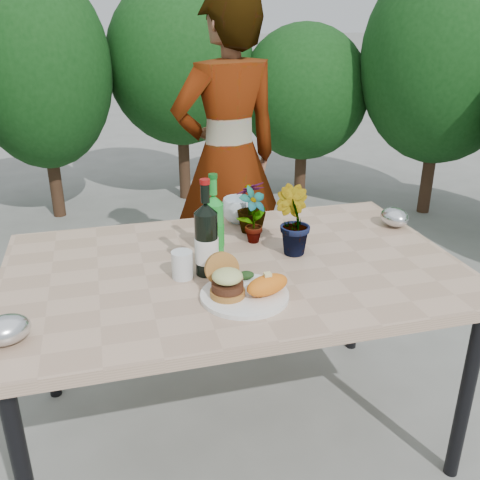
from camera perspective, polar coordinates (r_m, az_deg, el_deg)
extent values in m
plane|color=slate|center=(2.33, -0.54, -19.54)|extent=(80.00, 80.00, 0.00)
cube|color=tan|center=(1.91, -0.62, -3.23)|extent=(1.60, 1.00, 0.04)
cylinder|color=black|center=(2.08, 22.96, -15.03)|extent=(0.05, 0.05, 0.71)
cylinder|color=black|center=(2.43, -20.08, -8.64)|extent=(0.05, 0.05, 0.71)
cylinder|color=black|center=(2.67, 12.33, -4.71)|extent=(0.05, 0.05, 0.71)
cylinder|color=#382316|center=(4.68, -18.95, 4.93)|extent=(0.10, 0.10, 0.42)
ellipsoid|color=#164417|center=(4.49, -20.60, 16.68)|extent=(1.08, 1.08, 1.51)
cylinder|color=#382316|center=(4.89, -5.93, 7.35)|extent=(0.10, 0.10, 0.50)
ellipsoid|color=#164417|center=(4.73, -6.42, 18.32)|extent=(1.22, 1.22, 1.37)
cylinder|color=#382316|center=(4.88, 6.41, 6.56)|extent=(0.10, 0.10, 0.38)
ellipsoid|color=#164417|center=(4.72, 6.83, 15.35)|extent=(1.09, 1.09, 1.13)
cylinder|color=#382316|center=(4.78, 19.23, 5.38)|extent=(0.10, 0.10, 0.44)
ellipsoid|color=#164417|center=(4.59, 20.96, 17.56)|extent=(1.27, 1.27, 1.60)
cylinder|color=white|center=(1.69, 0.49, -5.93)|extent=(0.28, 0.28, 0.01)
cylinder|color=#B7722D|center=(1.67, -1.34, -5.64)|extent=(0.11, 0.11, 0.02)
cylinder|color=#472314|center=(1.66, -1.35, -4.96)|extent=(0.10, 0.10, 0.02)
ellipsoid|color=beige|center=(1.64, -1.36, -3.90)|extent=(0.10, 0.10, 0.04)
cylinder|color=#B7722D|center=(1.71, -1.95, -3.11)|extent=(0.11, 0.06, 0.11)
ellipsoid|color=orange|center=(1.67, 2.94, -4.80)|extent=(0.17, 0.12, 0.06)
ellipsoid|color=olive|center=(1.75, -0.29, -3.99)|extent=(0.04, 0.04, 0.02)
ellipsoid|color=#193814|center=(1.77, 0.62, -3.78)|extent=(0.06, 0.04, 0.03)
cylinder|color=black|center=(1.80, -3.59, -0.42)|extent=(0.08, 0.08, 0.22)
cylinder|color=white|center=(1.81, -3.57, -1.06)|extent=(0.08, 0.08, 0.09)
cone|color=black|center=(1.75, -3.70, 3.44)|extent=(0.08, 0.08, 0.04)
cylinder|color=black|center=(1.73, -3.74, 4.99)|extent=(0.03, 0.03, 0.06)
cylinder|color=maroon|center=(1.72, -3.77, 6.24)|extent=(0.03, 0.03, 0.02)
cylinder|color=#1A922B|center=(1.94, -2.79, 1.09)|extent=(0.07, 0.07, 0.20)
cylinder|color=#198C26|center=(1.95, -2.78, 0.54)|extent=(0.07, 0.07, 0.08)
cone|color=#1A922B|center=(1.90, -2.86, 4.37)|extent=(0.07, 0.07, 0.03)
cylinder|color=#1A922B|center=(1.88, -2.89, 5.73)|extent=(0.03, 0.03, 0.06)
cylinder|color=#0C5919|center=(1.87, -2.91, 6.83)|extent=(0.03, 0.03, 0.01)
cylinder|color=silver|center=(1.80, -6.18, -2.64)|extent=(0.07, 0.07, 0.09)
imported|color=#27521C|center=(2.04, 1.41, 2.63)|extent=(0.14, 0.12, 0.22)
imported|color=#2F6121|center=(1.96, 5.61, 2.05)|extent=(0.17, 0.18, 0.25)
imported|color=#24511B|center=(2.15, 1.22, 3.59)|extent=(0.16, 0.16, 0.21)
imported|color=silver|center=(2.27, -0.23, 3.20)|extent=(0.15, 0.15, 0.11)
ellipsoid|color=silver|center=(1.59, -23.71, -8.75)|extent=(0.16, 0.15, 0.08)
ellipsoid|color=silver|center=(2.32, 16.14, 2.37)|extent=(0.12, 0.14, 0.08)
imported|color=#9A6A4D|center=(2.88, -1.28, 8.63)|extent=(0.70, 0.54, 1.71)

